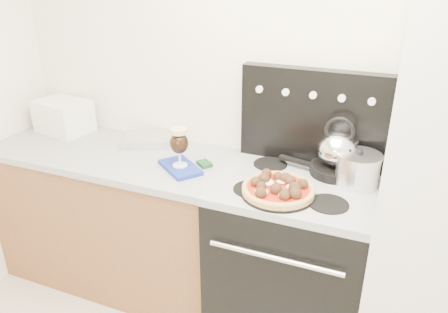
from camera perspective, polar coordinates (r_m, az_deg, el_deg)
The scene contains 15 objects.
room_shell at distance 1.29m, azimuth -2.34°, elevation -6.71°, with size 3.52×3.01×2.52m.
base_cabinet at distance 2.84m, azimuth -13.50°, elevation -7.93°, with size 1.45×0.60×0.86m, color brown.
countertop at distance 2.63m, azimuth -14.44°, elevation 0.40°, with size 1.48×0.63×0.04m, color #A4A4A8.
stove_body at distance 2.42m, azimuth 8.70°, elevation -13.50°, with size 0.76×0.65×0.88m, color black.
cooktop at distance 2.17m, azimuth 9.46°, elevation -3.86°, with size 0.76×0.65×0.04m, color #ADADB2.
backguard at distance 2.31m, azimuth 11.53°, elevation 5.07°, with size 0.76×0.08×0.50m, color black.
toaster_oven at distance 2.98m, azimuth -20.21°, elevation 4.97°, with size 0.32×0.24×0.20m, color white.
foil_sheet at distance 2.65m, azimuth -9.93°, elevation 2.13°, with size 0.28×0.20×0.06m, color white.
oven_mitt at distance 2.32m, azimuth -5.74°, elevation -1.43°, with size 0.26×0.15×0.02m, color #1A2E98.
beer_glass at distance 2.27m, azimuth -5.86°, elevation 1.22°, with size 0.10×0.10×0.21m, color black, non-canonical shape.
pizza_pan at distance 2.04m, azimuth 7.05°, elevation -4.79°, with size 0.34×0.34×0.01m, color black.
pizza at distance 2.03m, azimuth 7.09°, elevation -4.07°, with size 0.33×0.33×0.05m, color #E69A4D, non-canonical shape.
skillet at distance 2.28m, azimuth 14.30°, elevation -1.71°, with size 0.25×0.25×0.05m, color black.
tea_kettle at distance 2.23m, azimuth 14.64°, elevation 1.33°, with size 0.20×0.20×0.22m, color silver, non-canonical shape.
stock_pot at distance 2.18m, azimuth 17.06°, elevation -1.72°, with size 0.21×0.21×0.15m, color silver.
Camera 1 is at (0.47, -0.71, 1.91)m, focal length 35.00 mm.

